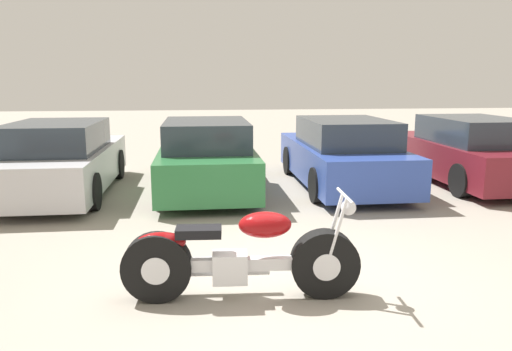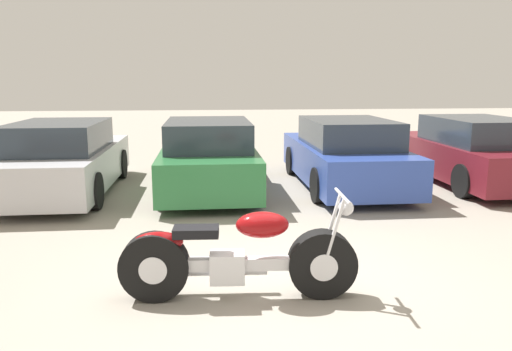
% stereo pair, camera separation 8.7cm
% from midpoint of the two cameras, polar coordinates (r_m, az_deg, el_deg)
% --- Properties ---
extents(ground_plane, '(60.00, 60.00, 0.00)m').
position_cam_midpoint_polar(ground_plane, '(5.48, 4.03, -12.14)').
color(ground_plane, gray).
extents(motorcycle, '(2.34, 0.62, 1.05)m').
position_cam_midpoint_polar(motorcycle, '(4.97, -1.78, -9.38)').
color(motorcycle, black).
rests_on(motorcycle, ground_plane).
extents(parked_car_silver, '(1.83, 4.36, 1.37)m').
position_cam_midpoint_polar(parked_car_silver, '(10.05, -20.92, 1.68)').
color(parked_car_silver, '#BCBCC1').
rests_on(parked_car_silver, ground_plane).
extents(parked_car_green, '(1.83, 4.36, 1.37)m').
position_cam_midpoint_polar(parked_car_green, '(9.76, -5.20, 2.10)').
color(parked_car_green, '#286B38').
rests_on(parked_car_green, ground_plane).
extents(parked_car_blue, '(1.83, 4.36, 1.37)m').
position_cam_midpoint_polar(parked_car_blue, '(10.18, 10.33, 2.34)').
color(parked_car_blue, '#2D479E').
rests_on(parked_car_blue, ground_plane).
extents(parked_car_maroon, '(1.83, 4.36, 1.37)m').
position_cam_midpoint_polar(parked_car_maroon, '(11.32, 23.57, 2.46)').
color(parked_car_maroon, maroon).
rests_on(parked_car_maroon, ground_plane).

